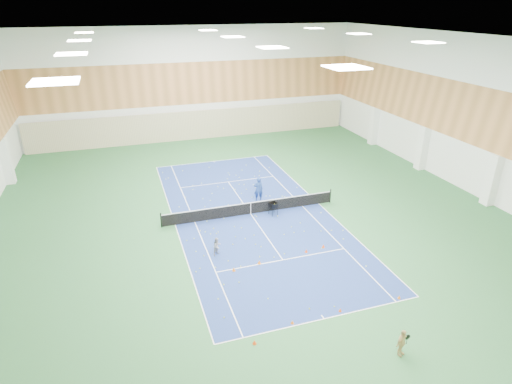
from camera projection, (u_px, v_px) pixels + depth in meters
ground at (251, 214)px, 31.14m from camera, size 40.00×40.00×0.00m
room_shell at (250, 134)px, 28.70m from camera, size 36.00×40.00×12.00m
wood_cladding at (250, 105)px, 27.89m from camera, size 36.00×40.00×8.00m
ceiling_light_grid at (250, 41)px, 26.29m from camera, size 21.40×25.40×0.06m
court_surface at (251, 214)px, 31.14m from camera, size 10.97×23.77×0.01m
tennis_balls_scatter at (251, 213)px, 31.12m from camera, size 10.57×22.77×0.07m
tennis_net at (251, 207)px, 30.92m from camera, size 12.80×0.10×1.10m
back_curtain at (197, 125)px, 47.63m from camera, size 35.40×0.16×3.20m
coach at (258, 189)px, 32.87m from camera, size 0.78×0.59×1.94m
child_court at (217, 246)px, 25.94m from camera, size 0.71×0.68×1.15m
child_apron at (402, 343)px, 18.46m from camera, size 0.85×0.61×1.34m
ball_cart at (273, 209)px, 30.86m from camera, size 0.67×0.67×0.97m
cone_svc_a at (234, 269)px, 24.50m from camera, size 0.21×0.21×0.23m
cone_svc_b at (259, 262)px, 25.17m from camera, size 0.22×0.22×0.24m
cone_svc_c at (306, 251)px, 26.34m from camera, size 0.20×0.20×0.22m
cone_svc_d at (323, 246)px, 26.85m from camera, size 0.21×0.21×0.23m
cone_base_a at (254, 342)px, 19.27m from camera, size 0.20×0.20×0.22m
cone_base_b at (292, 322)px, 20.49m from camera, size 0.17×0.17×0.19m
cone_base_c at (340, 310)px, 21.30m from camera, size 0.17×0.17×0.19m
cone_base_d at (399, 297)px, 22.23m from camera, size 0.17×0.17×0.19m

